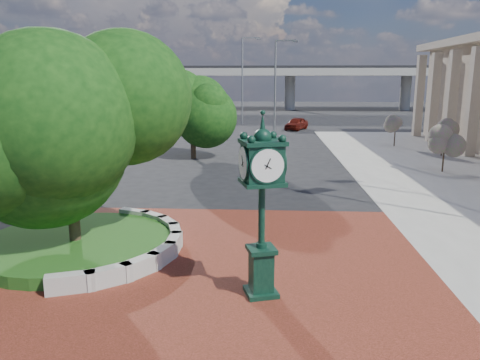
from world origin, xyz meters
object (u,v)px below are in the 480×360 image
Objects in this scene: post_clock at (262,199)px; parked_car at (296,124)px; street_lamp_near at (278,85)px; street_lamp_far at (244,74)px.

parked_car is (3.24, 39.90, -1.89)m from post_clock.
street_lamp_far is at bearing 101.23° from street_lamp_near.
post_clock is 45.76m from street_lamp_far.
street_lamp_near is 0.83× the size of street_lamp_far.
street_lamp_near is 18.44m from street_lamp_far.
street_lamp_near is at bearing -78.77° from street_lamp_far.
parked_car is 9.76m from street_lamp_far.
parked_car is at bearing 79.26° from street_lamp_near.
street_lamp_far reaches higher than parked_car.
street_lamp_near is (-2.35, -12.41, 4.28)m from parked_car.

